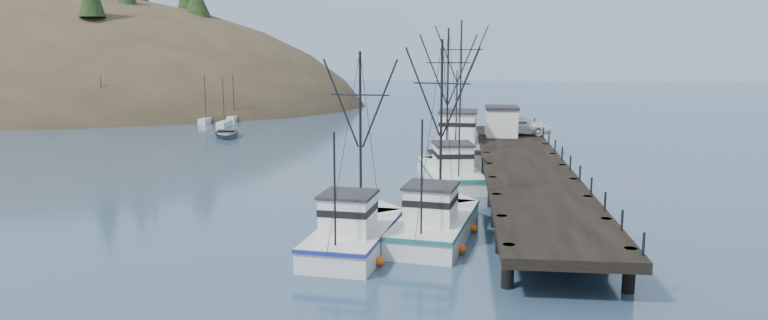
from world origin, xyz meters
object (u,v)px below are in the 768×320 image
at_px(pier, 525,168).
at_px(trawler_far, 449,171).
at_px(pier_shed, 502,121).
at_px(pickup_truck, 522,126).
at_px(trawler_mid, 356,233).
at_px(motorboat, 227,137).
at_px(work_vessel, 459,144).
at_px(trawler_near, 436,222).

relative_size(pier, trawler_far, 3.64).
xyz_separation_m(pier_shed, pickup_truck, (2.01, 1.59, -0.63)).
xyz_separation_m(trawler_mid, motorboat, (-20.61, 39.28, -0.82)).
height_order(trawler_far, work_vessel, work_vessel).
bearing_deg(trawler_mid, trawler_near, 31.66).
height_order(work_vessel, motorboat, work_vessel).
bearing_deg(pier_shed, trawler_far, -111.70).
xyz_separation_m(trawler_mid, pickup_truck, (11.28, 30.89, 1.97)).
height_order(pier, pickup_truck, pickup_truck).
bearing_deg(trawler_far, motorboat, 139.27).
distance_m(work_vessel, motorboat, 28.00).
bearing_deg(pickup_truck, motorboat, 85.32).
height_order(pier_shed, motorboat, pier_shed).
relative_size(trawler_mid, pickup_truck, 1.89).
bearing_deg(trawler_near, pier_shed, 79.13).
xyz_separation_m(pier, pier_shed, (-0.88, 14.42, 1.73)).
relative_size(trawler_near, motorboat, 1.98).
relative_size(pier_shed, pickup_truck, 0.56).
xyz_separation_m(trawler_near, work_vessel, (1.21, 26.31, 0.41)).
relative_size(trawler_far, pickup_truck, 2.13).
bearing_deg(pickup_truck, trawler_near, 175.91).
height_order(work_vessel, pickup_truck, work_vessel).
bearing_deg(trawler_near, motorboat, 123.96).
distance_m(trawler_far, work_vessel, 11.31).
height_order(trawler_near, pickup_truck, trawler_near).
relative_size(pier_shed, motorboat, 0.56).
bearing_deg(trawler_mid, pier_shed, 72.45).
height_order(pier, work_vessel, work_vessel).
height_order(trawler_far, motorboat, trawler_far).
xyz_separation_m(pier, pickup_truck, (1.13, 16.01, 1.10)).
distance_m(trawler_near, pickup_truck, 29.30).
bearing_deg(trawler_mid, work_vessel, 79.51).
relative_size(trawler_near, trawler_far, 0.93).
bearing_deg(trawler_near, work_vessel, 87.36).
xyz_separation_m(trawler_far, motorboat, (-25.21, 21.71, -0.82)).
xyz_separation_m(pier, work_vessel, (-4.80, 13.98, -0.46)).
bearing_deg(motorboat, pickup_truck, -33.72).
distance_m(pier, trawler_near, 13.75).
distance_m(trawler_mid, pier_shed, 30.84).
bearing_deg(trawler_far, pickup_truck, 63.37).
bearing_deg(trawler_mid, motorboat, 117.69).
xyz_separation_m(pier, trawler_mid, (-10.14, -14.88, -0.87)).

